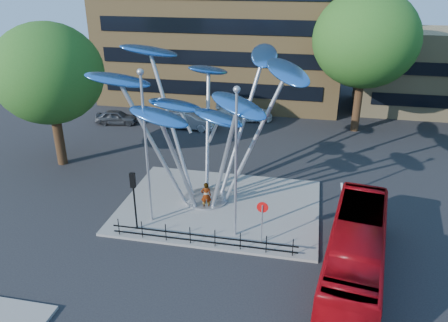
% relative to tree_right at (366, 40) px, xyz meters
% --- Properties ---
extents(ground, '(120.00, 120.00, 0.00)m').
position_rel_tree_right_xyz_m(ground, '(-8.00, -22.00, -8.04)').
color(ground, black).
rests_on(ground, ground).
extents(traffic_island, '(12.00, 9.00, 0.15)m').
position_rel_tree_right_xyz_m(traffic_island, '(-9.00, -16.00, -7.96)').
color(traffic_island, slate).
rests_on(traffic_island, ground).
extents(low_building_near, '(15.00, 8.00, 8.00)m').
position_rel_tree_right_xyz_m(low_building_near, '(8.00, 8.00, -4.04)').
color(low_building_near, tan).
rests_on(low_building_near, ground).
extents(tree_right, '(8.80, 8.80, 12.11)m').
position_rel_tree_right_xyz_m(tree_right, '(0.00, 0.00, 0.00)').
color(tree_right, black).
rests_on(tree_right, ground).
extents(tree_left, '(7.60, 7.60, 10.32)m').
position_rel_tree_right_xyz_m(tree_left, '(-22.00, -12.00, -1.24)').
color(tree_left, black).
rests_on(tree_left, ground).
extents(leaf_sculpture, '(12.72, 9.54, 9.51)m').
position_rel_tree_right_xyz_m(leaf_sculpture, '(-10.07, -15.32, -1.16)').
color(leaf_sculpture, '#9EA0A5').
rests_on(leaf_sculpture, traffic_island).
extents(street_lamp_left, '(0.36, 0.36, 8.80)m').
position_rel_tree_right_xyz_m(street_lamp_left, '(-12.50, -18.50, -2.68)').
color(street_lamp_left, '#9EA0A5').
rests_on(street_lamp_left, traffic_island).
extents(street_lamp_right, '(0.36, 0.36, 8.30)m').
position_rel_tree_right_xyz_m(street_lamp_right, '(-7.50, -19.00, -2.94)').
color(street_lamp_right, '#9EA0A5').
rests_on(street_lamp_right, traffic_island).
extents(traffic_light_island, '(0.28, 0.18, 3.42)m').
position_rel_tree_right_xyz_m(traffic_light_island, '(-13.00, -19.50, -5.42)').
color(traffic_light_island, black).
rests_on(traffic_light_island, traffic_island).
extents(no_entry_sign_island, '(0.60, 0.10, 2.45)m').
position_rel_tree_right_xyz_m(no_entry_sign_island, '(-6.00, -19.48, -6.22)').
color(no_entry_sign_island, '#9EA0A5').
rests_on(no_entry_sign_island, traffic_island).
extents(pedestrian_railing_front, '(10.00, 0.06, 1.00)m').
position_rel_tree_right_xyz_m(pedestrian_railing_front, '(-9.00, -20.30, -7.48)').
color(pedestrian_railing_front, black).
rests_on(pedestrian_railing_front, traffic_island).
extents(red_bus, '(3.88, 10.53, 2.87)m').
position_rel_tree_right_xyz_m(red_bus, '(-1.40, -21.22, -6.60)').
color(red_bus, '#92060D').
rests_on(red_bus, ground).
extents(pedestrian, '(0.71, 0.55, 1.71)m').
position_rel_tree_right_xyz_m(pedestrian, '(-9.73, -16.52, -7.03)').
color(pedestrian, gray).
rests_on(pedestrian, traffic_island).
extents(parked_car_left, '(4.10, 2.13, 1.33)m').
position_rel_tree_right_xyz_m(parked_car_left, '(-21.81, -2.69, -7.37)').
color(parked_car_left, '#393C40').
rests_on(parked_car_left, ground).
extents(parked_car_mid, '(5.10, 2.14, 1.64)m').
position_rel_tree_right_xyz_m(parked_car_mid, '(-14.79, -2.47, -7.22)').
color(parked_car_mid, '#95969B').
rests_on(parked_car_mid, ground).
extents(parked_car_right, '(5.69, 3.02, 1.57)m').
position_rel_tree_right_xyz_m(parked_car_right, '(-10.27, 0.88, -7.25)').
color(parked_car_right, silver).
rests_on(parked_car_right, ground).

